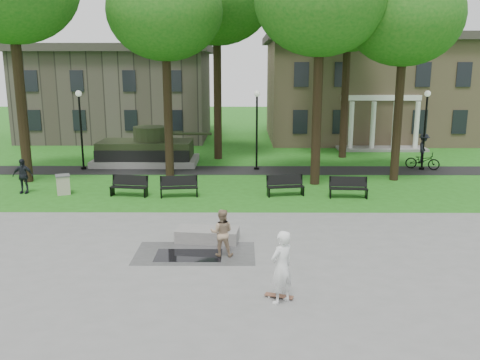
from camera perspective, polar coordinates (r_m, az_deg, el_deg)
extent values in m
plane|color=#215C15|center=(18.89, 1.33, -6.32)|extent=(120.00, 120.00, 0.00)
cube|color=gray|center=(14.26, 1.69, -12.88)|extent=(22.00, 16.00, 0.02)
cube|color=black|center=(30.48, 0.94, 1.09)|extent=(44.00, 2.60, 0.01)
cube|color=#9E8460|center=(45.10, 13.75, 9.65)|extent=(16.00, 11.00, 8.00)
cube|color=#38332D|center=(45.10, 14.05, 15.11)|extent=(17.00, 12.00, 0.60)
cube|color=silver|center=(39.79, 15.56, 8.89)|extent=(6.00, 0.30, 0.40)
cube|color=#4C443D|center=(45.68, -13.37, 9.20)|extent=(15.00, 10.00, 7.20)
cylinder|color=black|center=(29.32, -23.40, 8.42)|extent=(0.52, 0.52, 8.96)
cylinder|color=black|center=(28.73, -8.11, 8.30)|extent=(0.48, 0.48, 8.00)
ellipsoid|color=#165714|center=(28.79, -8.43, 18.27)|extent=(6.20, 6.20, 5.27)
cylinder|color=black|center=(26.70, 8.66, 8.29)|extent=(0.50, 0.50, 8.32)
cylinder|color=black|center=(28.69, 17.36, 7.52)|extent=(0.46, 0.46, 7.68)
ellipsoid|color=#165714|center=(28.70, 18.02, 17.10)|extent=(6.00, 6.00, 5.10)
cylinder|color=black|center=(33.92, -2.54, 10.16)|extent=(0.54, 0.54, 9.28)
cylinder|color=black|center=(35.07, 11.71, 9.48)|extent=(0.50, 0.50, 8.64)
ellipsoid|color=#165714|center=(35.20, 12.13, 18.28)|extent=(6.40, 6.40, 5.44)
cylinder|color=black|center=(31.90, -17.39, 5.03)|extent=(0.12, 0.12, 4.40)
sphere|color=silver|center=(31.70, -17.68, 9.24)|extent=(0.36, 0.36, 0.36)
cylinder|color=black|center=(32.24, -17.14, 1.30)|extent=(0.32, 0.32, 0.16)
cylinder|color=black|center=(30.42, 1.89, 5.25)|extent=(0.12, 0.12, 4.40)
sphere|color=silver|center=(30.20, 1.93, 9.68)|extent=(0.36, 0.36, 0.36)
cylinder|color=black|center=(30.77, 1.86, 1.34)|extent=(0.32, 0.32, 0.16)
cylinder|color=black|center=(32.28, 20.00, 4.93)|extent=(0.12, 0.12, 4.40)
sphere|color=silver|center=(32.08, 20.32, 9.08)|extent=(0.36, 0.36, 0.36)
cylinder|color=black|center=(32.61, 19.72, 1.24)|extent=(0.32, 0.32, 0.16)
cube|color=gray|center=(32.98, -10.47, 2.12)|extent=(6.50, 3.40, 0.40)
cube|color=#262C17|center=(32.86, -10.52, 3.40)|extent=(5.80, 2.80, 1.10)
cube|color=black|center=(31.58, -10.96, 2.64)|extent=(5.80, 0.35, 0.70)
cube|color=black|center=(34.20, -10.10, 3.44)|extent=(5.80, 0.35, 0.70)
cylinder|color=#262C17|center=(32.66, -10.08, 5.14)|extent=(2.10, 2.10, 0.90)
cylinder|color=#262C17|center=(32.32, -6.05, 5.19)|extent=(3.20, 0.18, 0.18)
cube|color=black|center=(17.09, -5.80, -8.42)|extent=(2.20, 1.20, 0.00)
cube|color=gray|center=(18.33, -3.67, -6.15)|extent=(2.30, 1.25, 0.45)
cube|color=brown|center=(14.14, 4.40, -12.94)|extent=(0.80, 0.44, 0.07)
imported|color=white|center=(13.50, 4.68, -9.74)|extent=(0.87, 0.84, 2.00)
imported|color=#9D8265|center=(16.75, -2.07, -5.92)|extent=(0.80, 0.64, 1.59)
imported|color=black|center=(27.10, -23.20, 0.42)|extent=(1.01, 0.43, 1.73)
imported|color=black|center=(32.71, 19.81, 2.05)|extent=(2.10, 1.40, 1.04)
imported|color=black|center=(32.59, 19.92, 3.43)|extent=(1.02, 1.28, 1.73)
cube|color=black|center=(24.97, -12.37, -0.79)|extent=(1.85, 0.73, 0.05)
cube|color=black|center=(25.11, -12.30, -0.01)|extent=(1.80, 0.43, 0.50)
cube|color=black|center=(25.22, -14.23, -1.28)|extent=(0.13, 0.45, 0.45)
cube|color=black|center=(24.85, -10.44, -1.30)|extent=(0.13, 0.45, 0.45)
cube|color=black|center=(24.44, -6.87, -0.87)|extent=(1.84, 0.68, 0.05)
cube|color=black|center=(24.59, -6.82, -0.07)|extent=(1.80, 0.38, 0.50)
cube|color=black|center=(24.62, -8.82, -1.38)|extent=(0.12, 0.45, 0.45)
cube|color=black|center=(24.41, -4.87, -1.39)|extent=(0.12, 0.45, 0.45)
cube|color=black|center=(24.56, 5.14, -0.77)|extent=(1.85, 0.75, 0.05)
cube|color=black|center=(24.71, 5.11, 0.03)|extent=(1.80, 0.46, 0.50)
cube|color=black|center=(24.56, 3.15, -1.28)|extent=(0.14, 0.45, 0.45)
cube|color=black|center=(24.70, 7.09, -1.27)|extent=(0.14, 0.45, 0.45)
cube|color=black|center=(24.64, 12.08, -0.96)|extent=(1.83, 0.57, 0.05)
cube|color=black|center=(24.78, 12.01, -0.17)|extent=(1.81, 0.27, 0.50)
cube|color=black|center=(24.53, 10.11, -1.48)|extent=(0.09, 0.45, 0.45)
cube|color=black|center=(24.88, 13.97, -1.46)|extent=(0.09, 0.45, 0.45)
cube|color=#B6B196|center=(26.28, -19.24, -0.54)|extent=(0.78, 0.78, 0.90)
cube|color=#4C4C4C|center=(26.18, -19.31, 0.48)|extent=(0.86, 0.86, 0.06)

